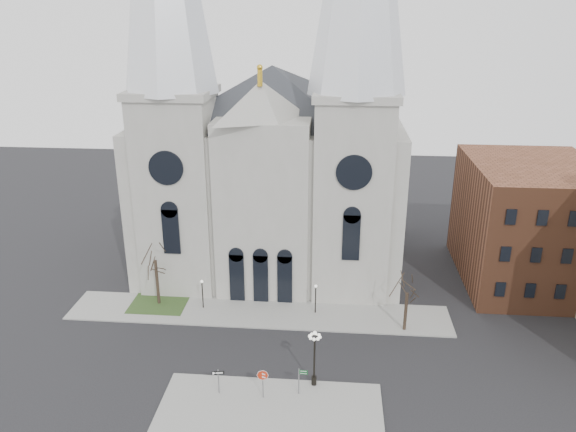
# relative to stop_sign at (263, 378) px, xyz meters

# --- Properties ---
(ground) EXTENTS (160.00, 160.00, 0.00)m
(ground) POSITION_rel_stop_sign_xyz_m (-2.27, 2.54, -2.03)
(ground) COLOR black
(ground) RESTS_ON ground
(sidewalk_near) EXTENTS (18.00, 10.00, 0.14)m
(sidewalk_near) POSITION_rel_stop_sign_xyz_m (0.73, -2.46, -1.96)
(sidewalk_near) COLOR gray
(sidewalk_near) RESTS_ON ground
(sidewalk_far) EXTENTS (40.00, 6.00, 0.14)m
(sidewalk_far) POSITION_rel_stop_sign_xyz_m (-2.27, 13.54, -1.96)
(sidewalk_far) COLOR gray
(sidewalk_far) RESTS_ON ground
(grass_patch) EXTENTS (6.00, 5.00, 0.18)m
(grass_patch) POSITION_rel_stop_sign_xyz_m (-13.27, 14.54, -1.94)
(grass_patch) COLOR #28451D
(grass_patch) RESTS_ON ground
(cathedral) EXTENTS (33.00, 26.66, 54.00)m
(cathedral) POSITION_rel_stop_sign_xyz_m (-2.27, 25.40, 16.45)
(cathedral) COLOR #9E9D93
(cathedral) RESTS_ON ground
(bg_building_brick) EXTENTS (14.00, 18.00, 14.00)m
(bg_building_brick) POSITION_rel_stop_sign_xyz_m (27.73, 24.54, 4.97)
(bg_building_brick) COLOR brown
(bg_building_brick) RESTS_ON ground
(tree_left) EXTENTS (3.20, 3.20, 7.50)m
(tree_left) POSITION_rel_stop_sign_xyz_m (-13.27, 14.54, 3.55)
(tree_left) COLOR black
(tree_left) RESTS_ON ground
(tree_right) EXTENTS (3.20, 3.20, 6.00)m
(tree_right) POSITION_rel_stop_sign_xyz_m (12.73, 11.54, 2.43)
(tree_right) COLOR black
(tree_right) RESTS_ON ground
(ped_lamp_left) EXTENTS (0.32, 0.32, 3.26)m
(ped_lamp_left) POSITION_rel_stop_sign_xyz_m (-8.27, 14.04, 0.30)
(ped_lamp_left) COLOR black
(ped_lamp_left) RESTS_ON sidewalk_far
(ped_lamp_right) EXTENTS (0.32, 0.32, 3.26)m
(ped_lamp_right) POSITION_rel_stop_sign_xyz_m (3.73, 14.04, 0.30)
(ped_lamp_right) COLOR black
(ped_lamp_right) RESTS_ON sidewalk_far
(stop_sign) EXTENTS (0.92, 0.35, 2.67)m
(stop_sign) POSITION_rel_stop_sign_xyz_m (0.00, 0.00, 0.00)
(stop_sign) COLOR slate
(stop_sign) RESTS_ON sidewalk_near
(globe_lamp) EXTENTS (1.25, 1.25, 5.26)m
(globe_lamp) POSITION_rel_stop_sign_xyz_m (4.10, 2.04, 1.41)
(globe_lamp) COLOR black
(globe_lamp) RESTS_ON sidewalk_near
(one_way_sign) EXTENTS (1.00, 0.20, 2.31)m
(one_way_sign) POSITION_rel_stop_sign_xyz_m (-3.74, 0.22, -0.35)
(one_way_sign) COLOR slate
(one_way_sign) RESTS_ON sidewalk_near
(street_name_sign) EXTENTS (0.78, 0.11, 2.45)m
(street_name_sign) POSITION_rel_stop_sign_xyz_m (2.98, 0.72, -0.46)
(street_name_sign) COLOR slate
(street_name_sign) RESTS_ON sidewalk_near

